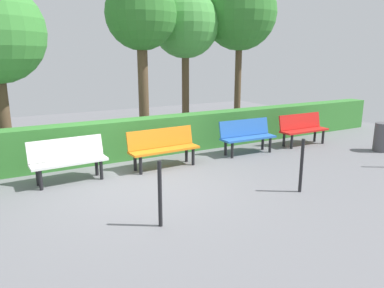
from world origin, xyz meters
name	(u,v)px	position (x,y,z in m)	size (l,w,h in m)	color
ground_plane	(140,183)	(0.00, 0.00, 0.00)	(19.92, 19.92, 0.00)	slate
bench_red	(303,128)	(-5.17, -0.77, 0.48)	(1.50, 0.47, 0.86)	red
bench_blue	(247,135)	(-3.23, -0.80, 0.48)	(1.49, 0.51, 0.86)	blue
bench_orange	(163,146)	(-0.87, -0.76, 0.48)	(1.61, 0.51, 0.86)	orange
bench_white	(68,158)	(1.17, -0.81, 0.48)	(1.47, 0.53, 0.86)	white
hedge_row	(148,137)	(-0.96, -1.86, 0.47)	(15.92, 0.53, 0.95)	#387F33
tree_near	(240,14)	(-4.89, -3.46, 3.74)	(2.33, 2.33, 4.93)	brown
tree_mid	(185,25)	(-3.12, -3.86, 3.35)	(2.06, 2.06, 4.41)	brown
tree_far	(141,16)	(-1.48, -3.33, 3.48)	(1.95, 1.95, 4.52)	brown
railing_post_mid	(301,166)	(-2.40, 1.87, 0.50)	(0.06, 0.06, 1.00)	black
railing_post_far	(160,194)	(0.41, 1.87, 0.50)	(0.06, 0.06, 1.00)	black
trash_bin	(382,137)	(-6.45, 0.78, 0.37)	(0.42, 0.42, 0.75)	#4C4C51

